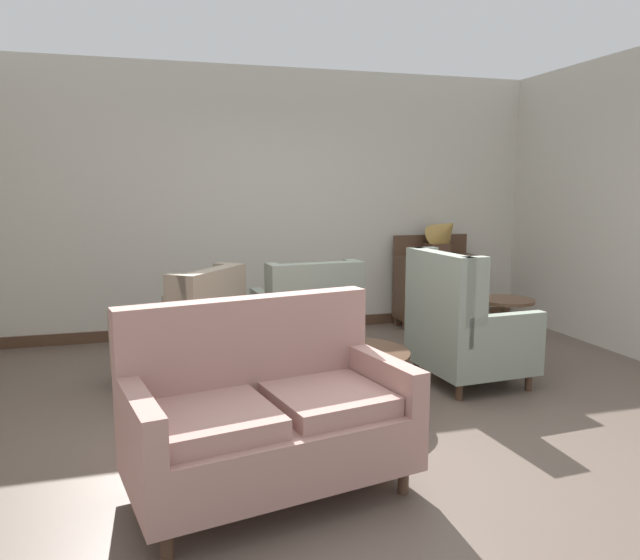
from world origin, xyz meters
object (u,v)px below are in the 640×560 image
(settee, at_px, (267,415))
(sideboard, at_px, (435,285))
(armchair_beside_settee, at_px, (307,320))
(armchair_back_corner, at_px, (462,329))
(gramophone, at_px, (444,233))
(porcelain_vase, at_px, (342,332))
(side_table, at_px, (505,328))
(armchair_near_window, at_px, (188,335))
(coffee_table, at_px, (351,362))

(settee, relative_size, sideboard, 1.49)
(armchair_beside_settee, distance_m, armchair_back_corner, 1.40)
(gramophone, bearing_deg, settee, -130.01)
(porcelain_vase, xyz_separation_m, armchair_beside_settee, (0.04, 1.12, -0.16))
(side_table, height_order, gramophone, gramophone)
(armchair_back_corner, relative_size, gramophone, 2.10)
(sideboard, height_order, gramophone, gramophone)
(sideboard, bearing_deg, armchair_near_window, -153.82)
(armchair_back_corner, height_order, side_table, armchair_back_corner)
(sideboard, xyz_separation_m, gramophone, (0.05, -0.09, 0.62))
(porcelain_vase, distance_m, armchair_beside_settee, 1.13)
(porcelain_vase, relative_size, settee, 0.21)
(armchair_back_corner, distance_m, gramophone, 2.19)
(armchair_near_window, bearing_deg, sideboard, 154.12)
(side_table, bearing_deg, gramophone, 80.53)
(armchair_near_window, distance_m, gramophone, 3.38)
(armchair_back_corner, xyz_separation_m, side_table, (0.53, 0.18, -0.07))
(armchair_back_corner, xyz_separation_m, sideboard, (0.77, 2.02, 0.02))
(armchair_beside_settee, relative_size, armchair_near_window, 0.88)
(coffee_table, xyz_separation_m, settee, (-0.82, -1.00, 0.06))
(porcelain_vase, relative_size, armchair_near_window, 0.29)
(coffee_table, height_order, gramophone, gramophone)
(porcelain_vase, distance_m, armchair_back_corner, 1.17)
(porcelain_vase, xyz_separation_m, side_table, (1.67, 0.45, -0.19))
(settee, relative_size, armchair_back_corner, 1.43)
(gramophone, bearing_deg, armchair_beside_settee, -150.83)
(settee, height_order, gramophone, gramophone)
(armchair_beside_settee, bearing_deg, porcelain_vase, 83.75)
(sideboard, bearing_deg, settee, -128.72)
(armchair_near_window, bearing_deg, armchair_beside_settee, 142.95)
(armchair_near_window, bearing_deg, armchair_back_corner, 113.52)
(settee, bearing_deg, gramophone, 38.71)
(gramophone, bearing_deg, porcelain_vase, -131.77)
(armchair_back_corner, bearing_deg, side_table, -74.72)
(coffee_table, bearing_deg, armchair_back_corner, 16.20)
(armchair_beside_settee, height_order, armchair_near_window, armchair_near_window)
(armchair_beside_settee, bearing_deg, coffee_table, 86.46)
(coffee_table, bearing_deg, armchair_near_window, 141.58)
(settee, bearing_deg, coffee_table, 39.43)
(armchair_back_corner, distance_m, sideboard, 2.16)
(armchair_beside_settee, bearing_deg, side_table, 153.21)
(side_table, xyz_separation_m, sideboard, (0.24, 1.84, 0.09))
(armchair_back_corner, bearing_deg, gramophone, -26.86)
(armchair_back_corner, bearing_deg, armchair_near_window, 71.77)
(coffee_table, xyz_separation_m, gramophone, (1.91, 2.24, 0.74))
(armchair_near_window, bearing_deg, gramophone, 152.32)
(side_table, relative_size, sideboard, 0.62)
(porcelain_vase, bearing_deg, gramophone, 48.23)
(coffee_table, bearing_deg, side_table, 17.16)
(gramophone, bearing_deg, coffee_table, -130.33)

